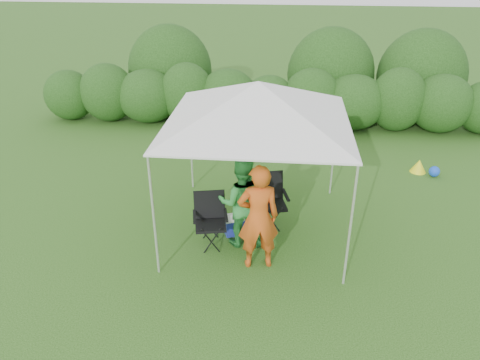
# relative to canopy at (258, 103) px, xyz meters

# --- Properties ---
(ground) EXTENTS (70.00, 70.00, 0.00)m
(ground) POSITION_rel_canopy_xyz_m (0.00, -0.50, -2.46)
(ground) COLOR #34621F
(hedge) EXTENTS (13.46, 1.53, 1.80)m
(hedge) POSITION_rel_canopy_xyz_m (0.00, 5.50, -1.64)
(hedge) COLOR #234D18
(hedge) RESTS_ON ground
(canopy) EXTENTS (3.10, 3.10, 2.83)m
(canopy) POSITION_rel_canopy_xyz_m (0.00, 0.00, 0.00)
(canopy) COLOR silver
(canopy) RESTS_ON ground
(chair_right) EXTENTS (0.73, 0.69, 1.01)m
(chair_right) POSITION_rel_canopy_xyz_m (0.24, 0.19, -1.89)
(chair_right) COLOR black
(chair_right) RESTS_ON ground
(chair_left) EXTENTS (0.68, 0.64, 0.96)m
(chair_left) POSITION_rel_canopy_xyz_m (-0.78, -0.56, -1.92)
(chair_left) COLOR black
(chair_left) RESTS_ON ground
(man) EXTENTS (0.75, 0.57, 1.85)m
(man) POSITION_rel_canopy_xyz_m (0.10, -1.13, -1.54)
(man) COLOR #CE5117
(man) RESTS_ON ground
(woman) EXTENTS (0.87, 0.71, 1.66)m
(woman) POSITION_rel_canopy_xyz_m (-0.23, -0.51, -1.63)
(woman) COLOR #2D8A39
(woman) RESTS_ON ground
(cooler) EXTENTS (0.49, 0.43, 0.35)m
(cooler) POSITION_rel_canopy_xyz_m (-0.37, -0.22, -2.29)
(cooler) COLOR #2330A1
(cooler) RESTS_ON ground
(bottle) EXTENTS (0.06, 0.06, 0.24)m
(bottle) POSITION_rel_canopy_xyz_m (-0.31, -0.26, -2.00)
(bottle) COLOR #592D0C
(bottle) RESTS_ON cooler
(lawn_toy) EXTENTS (0.62, 0.51, 0.31)m
(lawn_toy) POSITION_rel_canopy_xyz_m (3.72, 2.71, -2.32)
(lawn_toy) COLOR yellow
(lawn_toy) RESTS_ON ground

